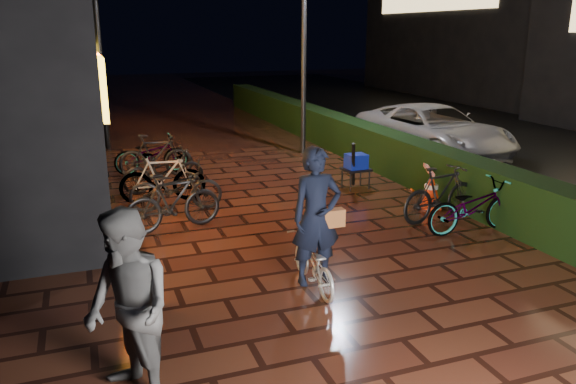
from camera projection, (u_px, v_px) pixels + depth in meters
name	position (u px, v px, depth m)	size (l,w,h in m)	color
ground	(342.00, 248.00, 9.13)	(80.00, 80.00, 0.00)	#381911
asphalt_road	(544.00, 150.00, 16.62)	(11.00, 60.00, 0.01)	black
hedge	(328.00, 129.00, 17.30)	(0.70, 20.00, 1.00)	black
bystander_person	(128.00, 310.00, 5.12)	(0.93, 0.72, 1.91)	#58585A
van	(433.00, 130.00, 15.74)	(2.33, 5.06, 1.41)	#AFAEB3
lamp_post_hedge	(304.00, 50.00, 15.45)	(0.50, 0.20, 5.27)	black
lamp_post_sf	(99.00, 43.00, 16.00)	(0.53, 0.24, 5.56)	black
cyclist	(315.00, 238.00, 7.49)	(0.72, 1.40, 1.99)	silver
traffic_barrier	(426.00, 182.00, 11.80)	(1.05, 1.72, 0.71)	red
cart_assembly	(356.00, 163.00, 12.44)	(0.62, 0.64, 1.12)	black
parked_bikes_storefront	(163.00, 172.00, 11.98)	(2.05, 5.02, 1.05)	black
parked_bikes_hedge	(457.00, 200.00, 10.01)	(1.96, 1.43, 1.05)	black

